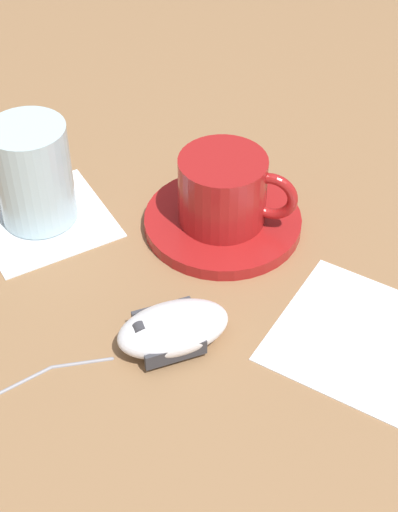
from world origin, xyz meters
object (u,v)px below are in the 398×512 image
object	(u,v)px
saucer	(223,222)
computer_mouse	(171,329)
coffee_cup	(225,190)
drinking_glass	(33,174)

from	to	relation	value
saucer	computer_mouse	world-z (taller)	computer_mouse
coffee_cup	computer_mouse	distance (m)	0.16
computer_mouse	drinking_glass	distance (m)	0.22
saucer	computer_mouse	bearing A→B (deg)	156.02
saucer	drinking_glass	size ratio (longest dim) A/B	1.49
computer_mouse	drinking_glass	bearing A→B (deg)	32.74
coffee_cup	computer_mouse	size ratio (longest dim) A/B	1.03
coffee_cup	drinking_glass	world-z (taller)	drinking_glass
drinking_glass	saucer	bearing A→B (deg)	-101.21
coffee_cup	drinking_glass	bearing A→B (deg)	78.31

